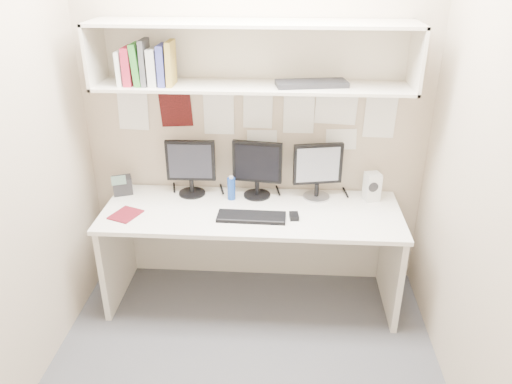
# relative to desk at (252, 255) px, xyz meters

# --- Properties ---
(floor) EXTENTS (2.40, 2.00, 0.01)m
(floor) POSITION_rel_desk_xyz_m (0.00, -0.65, -0.37)
(floor) COLOR #48484D
(floor) RESTS_ON ground
(wall_back) EXTENTS (2.40, 0.02, 2.60)m
(wall_back) POSITION_rel_desk_xyz_m (0.00, 0.35, 0.93)
(wall_back) COLOR tan
(wall_back) RESTS_ON ground
(wall_front) EXTENTS (2.40, 0.02, 2.60)m
(wall_front) POSITION_rel_desk_xyz_m (0.00, -1.65, 0.93)
(wall_front) COLOR tan
(wall_front) RESTS_ON ground
(wall_left) EXTENTS (0.02, 2.00, 2.60)m
(wall_left) POSITION_rel_desk_xyz_m (-1.20, -0.65, 0.93)
(wall_left) COLOR tan
(wall_left) RESTS_ON ground
(wall_right) EXTENTS (0.02, 2.00, 2.60)m
(wall_right) POSITION_rel_desk_xyz_m (1.20, -0.65, 0.93)
(wall_right) COLOR tan
(wall_right) RESTS_ON ground
(desk) EXTENTS (2.00, 0.70, 0.73)m
(desk) POSITION_rel_desk_xyz_m (0.00, 0.00, 0.00)
(desk) COLOR white
(desk) RESTS_ON floor
(overhead_hutch) EXTENTS (2.00, 0.38, 0.40)m
(overhead_hutch) POSITION_rel_desk_xyz_m (0.00, 0.21, 1.35)
(overhead_hutch) COLOR beige
(overhead_hutch) RESTS_ON wall_back
(pinned_papers) EXTENTS (1.92, 0.01, 0.48)m
(pinned_papers) POSITION_rel_desk_xyz_m (0.00, 0.34, 0.88)
(pinned_papers) COLOR white
(pinned_papers) RESTS_ON wall_back
(monitor_left) EXTENTS (0.34, 0.19, 0.40)m
(monitor_left) POSITION_rel_desk_xyz_m (-0.44, 0.22, 0.59)
(monitor_left) COLOR black
(monitor_left) RESTS_ON desk
(monitor_center) EXTENTS (0.35, 0.19, 0.40)m
(monitor_center) POSITION_rel_desk_xyz_m (0.02, 0.22, 0.59)
(monitor_center) COLOR black
(monitor_center) RESTS_ON desk
(monitor_right) EXTENTS (0.34, 0.19, 0.40)m
(monitor_right) POSITION_rel_desk_xyz_m (0.44, 0.22, 0.58)
(monitor_right) COLOR #A5A5AA
(monitor_right) RESTS_ON desk
(keyboard) EXTENTS (0.45, 0.17, 0.02)m
(keyboard) POSITION_rel_desk_xyz_m (0.01, -0.12, 0.37)
(keyboard) COLOR black
(keyboard) RESTS_ON desk
(mouse) EXTENTS (0.07, 0.10, 0.03)m
(mouse) POSITION_rel_desk_xyz_m (0.28, -0.10, 0.38)
(mouse) COLOR black
(mouse) RESTS_ON desk
(speaker) EXTENTS (0.12, 0.13, 0.20)m
(speaker) POSITION_rel_desk_xyz_m (0.82, 0.20, 0.46)
(speaker) COLOR silver
(speaker) RESTS_ON desk
(blue_bottle) EXTENTS (0.06, 0.06, 0.17)m
(blue_bottle) POSITION_rel_desk_xyz_m (-0.15, 0.15, 0.45)
(blue_bottle) COLOR #163D99
(blue_bottle) RESTS_ON desk
(maroon_notebook) EXTENTS (0.22, 0.24, 0.01)m
(maroon_notebook) POSITION_rel_desk_xyz_m (-0.82, -0.14, 0.37)
(maroon_notebook) COLOR maroon
(maroon_notebook) RESTS_ON desk
(desk_phone) EXTENTS (0.16, 0.16, 0.16)m
(desk_phone) POSITION_rel_desk_xyz_m (-0.94, 0.19, 0.43)
(desk_phone) COLOR black
(desk_phone) RESTS_ON desk
(book_stack) EXTENTS (0.34, 0.17, 0.28)m
(book_stack) POSITION_rel_desk_xyz_m (-0.65, 0.11, 1.30)
(book_stack) COLOR silver
(book_stack) RESTS_ON overhead_hutch
(hutch_tray) EXTENTS (0.46, 0.24, 0.03)m
(hutch_tray) POSITION_rel_desk_xyz_m (0.37, 0.14, 1.19)
(hutch_tray) COLOR black
(hutch_tray) RESTS_ON overhead_hutch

